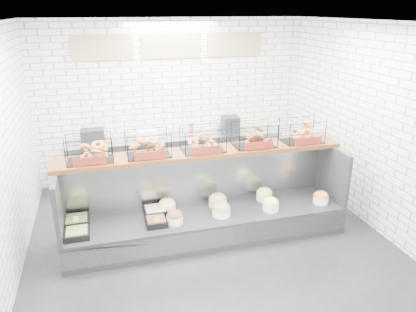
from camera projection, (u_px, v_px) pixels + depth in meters
name	position (u px, v px, depth m)	size (l,w,h in m)	color
ground	(213.00, 247.00, 5.68)	(5.50, 5.50, 0.00)	black
room_shell	(201.00, 93.00, 5.52)	(5.02, 5.51, 3.01)	white
display_case	(206.00, 215.00, 5.88)	(4.00, 0.90, 1.20)	black
bagel_shelf	(203.00, 142.00, 5.67)	(4.10, 0.50, 0.40)	#42210E
prep_counter	(177.00, 158.00, 7.71)	(4.00, 0.60, 1.20)	#93969B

